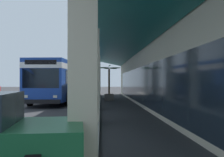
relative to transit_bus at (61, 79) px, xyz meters
The scene contains 4 objects.
ground 7.54m from the transit_bus, 75.34° to the left, with size 120.00×120.00×0.00m, color #2D2D30.
curb_strip 4.71m from the transit_bus, 42.21° to the left, with size 38.31×0.50×0.12m, color #9E998E.
transit_bus is the anchor object (origin of this frame).
potted_palm 4.25m from the transit_bus, 107.29° to the left, with size 1.85×1.95×3.07m.
Camera 1 is at (19.84, 4.17, 1.67)m, focal length 42.61 mm.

